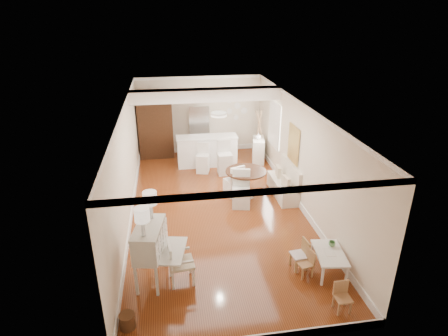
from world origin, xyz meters
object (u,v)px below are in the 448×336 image
object	(u,v)px
wicker_basket	(128,321)
kids_table	(329,262)
secretary_bureau	(151,254)
slip_chair_near	(241,189)
fridge	(209,130)
dining_table	(246,183)
slip_chair_far	(234,180)
bar_stool_left	(203,158)
sideboard	(258,150)
gustavian_armchair	(181,262)
breakfast_counter	(207,151)
pantry_cabinet	(156,126)
kids_chair_c	(343,298)
kids_chair_a	(305,263)
kids_chair_b	(299,254)
bar_stool_right	(225,158)

from	to	relation	value
wicker_basket	kids_table	distance (m)	4.05
secretary_bureau	slip_chair_near	distance (m)	3.57
fridge	dining_table	bearing A→B (deg)	-79.99
slip_chair_far	fridge	distance (m)	3.44
kids_table	bar_stool_left	distance (m)	5.81
fridge	sideboard	size ratio (longest dim) A/B	2.05
gustavian_armchair	wicker_basket	size ratio (longest dim) A/B	3.29
gustavian_armchair	breakfast_counter	world-z (taller)	breakfast_counter
kids_table	dining_table	size ratio (longest dim) A/B	0.81
wicker_basket	sideboard	world-z (taller)	sideboard
breakfast_counter	pantry_cabinet	bearing A→B (deg)	147.57
secretary_bureau	slip_chair_far	world-z (taller)	secretary_bureau
slip_chair_near	secretary_bureau	bearing A→B (deg)	-119.99
dining_table	bar_stool_left	xyz separation A→B (m)	(-1.04, 1.88, 0.09)
slip_chair_near	sideboard	distance (m)	3.34
slip_chair_near	pantry_cabinet	size ratio (longest dim) A/B	0.44
kids_chair_c	breakfast_counter	distance (m)	7.30
kids_chair_a	gustavian_armchair	bearing A→B (deg)	-107.15
breakfast_counter	kids_chair_c	bearing A→B (deg)	-77.33
gustavian_armchair	fridge	distance (m)	7.08
slip_chair_near	pantry_cabinet	world-z (taller)	pantry_cabinet
gustavian_armchair	kids_chair_b	bearing A→B (deg)	-94.86
slip_chair_far	wicker_basket	bearing A→B (deg)	37.24
kids_chair_a	pantry_cabinet	size ratio (longest dim) A/B	0.26
wicker_basket	bar_stool_left	bearing A→B (deg)	72.97
dining_table	fridge	bearing A→B (deg)	100.01
dining_table	pantry_cabinet	world-z (taller)	pantry_cabinet
secretary_bureau	kids_chair_a	size ratio (longest dim) A/B	2.10
bar_stool_right	pantry_cabinet	size ratio (longest dim) A/B	0.48
secretary_bureau	breakfast_counter	bearing A→B (deg)	84.35
gustavian_armchair	breakfast_counter	xyz separation A→B (m)	(1.18, 5.88, 0.07)
wicker_basket	dining_table	xyz separation A→B (m)	(2.97, 4.44, 0.26)
slip_chair_far	breakfast_counter	xyz separation A→B (m)	(-0.50, 2.35, 0.04)
kids_chair_b	bar_stool_right	distance (m)	5.06
pantry_cabinet	secretary_bureau	bearing A→B (deg)	-90.48
breakfast_counter	pantry_cabinet	world-z (taller)	pantry_cabinet
bar_stool_left	sideboard	size ratio (longest dim) A/B	1.11
kids_chair_b	kids_chair_c	bearing A→B (deg)	9.04
gustavian_armchair	bar_stool_right	bearing A→B (deg)	-24.06
sideboard	slip_chair_far	bearing A→B (deg)	-107.09
breakfast_counter	bar_stool_right	xyz separation A→B (m)	(0.48, -0.84, 0.04)
bar_stool_left	kids_chair_b	bearing A→B (deg)	-60.19
kids_chair_c	slip_chair_far	bearing A→B (deg)	102.32
slip_chair_far	breakfast_counter	size ratio (longest dim) A/B	0.46
sideboard	slip_chair_near	bearing A→B (deg)	-100.18
breakfast_counter	bar_stool_right	bearing A→B (deg)	-60.52
wicker_basket	fridge	bearing A→B (deg)	73.57
bar_stool_left	secretary_bureau	bearing A→B (deg)	-92.39
pantry_cabinet	fridge	distance (m)	1.92
wicker_basket	breakfast_counter	xyz separation A→B (m)	(2.15, 6.92, 0.38)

